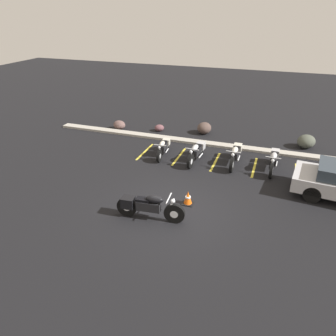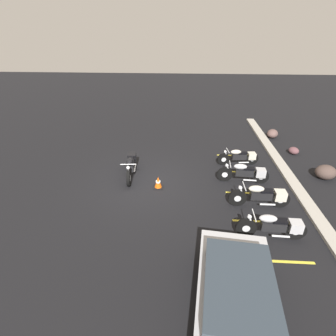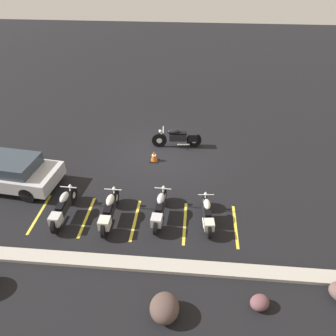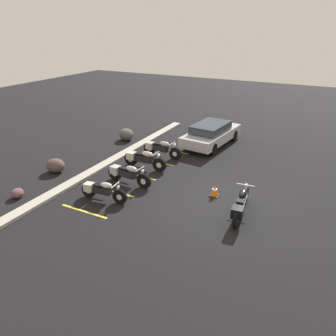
{
  "view_description": "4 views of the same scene",
  "coord_description": "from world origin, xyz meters",
  "px_view_note": "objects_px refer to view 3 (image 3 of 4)",
  "views": [
    {
      "loc": [
        3.07,
        -9.22,
        6.52
      ],
      "look_at": [
        -0.94,
        2.2,
        0.51
      ],
      "focal_mm": 35.0,
      "sensor_mm": 36.0,
      "label": 1
    },
    {
      "loc": [
        9.75,
        1.61,
        6.06
      ],
      "look_at": [
        -0.01,
        1.02,
        0.74
      ],
      "focal_mm": 28.0,
      "sensor_mm": 36.0,
      "label": 2
    },
    {
      "loc": [
        -1.33,
        12.93,
        8.25
      ],
      "look_at": [
        -0.39,
        2.16,
        0.7
      ],
      "focal_mm": 35.0,
      "sensor_mm": 36.0,
      "label": 3
    },
    {
      "loc": [
        -10.82,
        -3.06,
        6.35
      ],
      "look_at": [
        0.0,
        2.54,
        0.99
      ],
      "focal_mm": 35.0,
      "sensor_mm": 36.0,
      "label": 4
    }
  ],
  "objects_px": {
    "car_silver": "(6,171)",
    "traffic_cone": "(154,156)",
    "parked_bike_2": "(109,211)",
    "parked_bike_0": "(207,214)",
    "landscape_rock_2": "(260,303)",
    "motorcycle_black_featured": "(179,137)",
    "parked_bike_1": "(160,209)",
    "parked_bike_3": "(63,208)",
    "landscape_rock_3": "(164,308)"
  },
  "relations": [
    {
      "from": "car_silver",
      "to": "traffic_cone",
      "type": "distance_m",
      "value": 6.13
    },
    {
      "from": "traffic_cone",
      "to": "parked_bike_2",
      "type": "bearing_deg",
      "value": 75.06
    },
    {
      "from": "parked_bike_0",
      "to": "landscape_rock_2",
      "type": "distance_m",
      "value": 3.42
    },
    {
      "from": "motorcycle_black_featured",
      "to": "parked_bike_0",
      "type": "height_order",
      "value": "motorcycle_black_featured"
    },
    {
      "from": "motorcycle_black_featured",
      "to": "landscape_rock_2",
      "type": "xyz_separation_m",
      "value": [
        -2.68,
        8.28,
        -0.31
      ]
    },
    {
      "from": "parked_bike_1",
      "to": "parked_bike_2",
      "type": "relative_size",
      "value": 0.97
    },
    {
      "from": "motorcycle_black_featured",
      "to": "parked_bike_3",
      "type": "height_order",
      "value": "motorcycle_black_featured"
    },
    {
      "from": "car_silver",
      "to": "landscape_rock_2",
      "type": "height_order",
      "value": "car_silver"
    },
    {
      "from": "motorcycle_black_featured",
      "to": "parked_bike_3",
      "type": "xyz_separation_m",
      "value": [
        3.81,
        5.34,
        -0.03
      ]
    },
    {
      "from": "landscape_rock_2",
      "to": "traffic_cone",
      "type": "bearing_deg",
      "value": -61.66
    },
    {
      "from": "motorcycle_black_featured",
      "to": "parked_bike_2",
      "type": "height_order",
      "value": "motorcycle_black_featured"
    },
    {
      "from": "parked_bike_1",
      "to": "car_silver",
      "type": "distance_m",
      "value": 6.52
    },
    {
      "from": "motorcycle_black_featured",
      "to": "traffic_cone",
      "type": "bearing_deg",
      "value": 46.9
    },
    {
      "from": "parked_bike_1",
      "to": "parked_bike_2",
      "type": "xyz_separation_m",
      "value": [
        1.74,
        0.27,
        0.01
      ]
    },
    {
      "from": "motorcycle_black_featured",
      "to": "parked_bike_3",
      "type": "distance_m",
      "value": 6.56
    },
    {
      "from": "traffic_cone",
      "to": "motorcycle_black_featured",
      "type": "bearing_deg",
      "value": -128.04
    },
    {
      "from": "parked_bike_0",
      "to": "landscape_rock_3",
      "type": "relative_size",
      "value": 2.3
    },
    {
      "from": "parked_bike_2",
      "to": "traffic_cone",
      "type": "bearing_deg",
      "value": -14.75
    },
    {
      "from": "parked_bike_1",
      "to": "landscape_rock_3",
      "type": "distance_m",
      "value": 3.68
    },
    {
      "from": "motorcycle_black_featured",
      "to": "landscape_rock_3",
      "type": "distance_m",
      "value": 8.75
    },
    {
      "from": "parked_bike_0",
      "to": "traffic_cone",
      "type": "xyz_separation_m",
      "value": [
        2.34,
        -3.82,
        -0.18
      ]
    },
    {
      "from": "parked_bike_3",
      "to": "landscape_rock_2",
      "type": "relative_size",
      "value": 4.05
    },
    {
      "from": "landscape_rock_3",
      "to": "parked_bike_3",
      "type": "bearing_deg",
      "value": -40.75
    },
    {
      "from": "landscape_rock_2",
      "to": "car_silver",
      "type": "bearing_deg",
      "value": -26.27
    },
    {
      "from": "parked_bike_0",
      "to": "traffic_cone",
      "type": "distance_m",
      "value": 4.48
    },
    {
      "from": "parked_bike_3",
      "to": "traffic_cone",
      "type": "relative_size",
      "value": 4.31
    },
    {
      "from": "parked_bike_0",
      "to": "parked_bike_2",
      "type": "bearing_deg",
      "value": 87.97
    },
    {
      "from": "parked_bike_0",
      "to": "parked_bike_1",
      "type": "height_order",
      "value": "parked_bike_1"
    },
    {
      "from": "parked_bike_0",
      "to": "car_silver",
      "type": "height_order",
      "value": "car_silver"
    },
    {
      "from": "landscape_rock_2",
      "to": "traffic_cone",
      "type": "distance_m",
      "value": 7.87
    },
    {
      "from": "motorcycle_black_featured",
      "to": "traffic_cone",
      "type": "distance_m",
      "value": 1.73
    },
    {
      "from": "parked_bike_1",
      "to": "landscape_rock_3",
      "type": "xyz_separation_m",
      "value": [
        -0.52,
        3.64,
        -0.14
      ]
    },
    {
      "from": "parked_bike_0",
      "to": "motorcycle_black_featured",
      "type": "bearing_deg",
      "value": 8.49
    },
    {
      "from": "parked_bike_2",
      "to": "traffic_cone",
      "type": "height_order",
      "value": "parked_bike_2"
    },
    {
      "from": "parked_bike_2",
      "to": "landscape_rock_2",
      "type": "xyz_separation_m",
      "value": [
        -4.81,
        2.9,
        -0.29
      ]
    },
    {
      "from": "car_silver",
      "to": "motorcycle_black_featured",
      "type": "bearing_deg",
      "value": -145.53
    },
    {
      "from": "parked_bike_0",
      "to": "parked_bike_1",
      "type": "relative_size",
      "value": 0.91
    },
    {
      "from": "parked_bike_3",
      "to": "traffic_cone",
      "type": "bearing_deg",
      "value": -32.55
    },
    {
      "from": "landscape_rock_2",
      "to": "parked_bike_0",
      "type": "bearing_deg",
      "value": -65.82
    },
    {
      "from": "landscape_rock_2",
      "to": "parked_bike_3",
      "type": "bearing_deg",
      "value": -24.34
    },
    {
      "from": "motorcycle_black_featured",
      "to": "parked_bike_2",
      "type": "bearing_deg",
      "value": 63.32
    },
    {
      "from": "parked_bike_1",
      "to": "parked_bike_3",
      "type": "bearing_deg",
      "value": 97.51
    },
    {
      "from": "traffic_cone",
      "to": "landscape_rock_3",
      "type": "bearing_deg",
      "value": 99.17
    },
    {
      "from": "parked_bike_3",
      "to": "traffic_cone",
      "type": "xyz_separation_m",
      "value": [
        -2.75,
        -3.99,
        -0.22
      ]
    },
    {
      "from": "parked_bike_3",
      "to": "landscape_rock_2",
      "type": "height_order",
      "value": "parked_bike_3"
    },
    {
      "from": "motorcycle_black_featured",
      "to": "parked_bike_1",
      "type": "relative_size",
      "value": 1.08
    },
    {
      "from": "car_silver",
      "to": "traffic_cone",
      "type": "xyz_separation_m",
      "value": [
        -5.67,
        -2.29,
        -0.44
      ]
    },
    {
      "from": "car_silver",
      "to": "landscape_rock_2",
      "type": "relative_size",
      "value": 8.15
    },
    {
      "from": "car_silver",
      "to": "landscape_rock_2",
      "type": "bearing_deg",
      "value": 159.82
    },
    {
      "from": "parked_bike_1",
      "to": "landscape_rock_2",
      "type": "distance_m",
      "value": 4.42
    }
  ]
}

